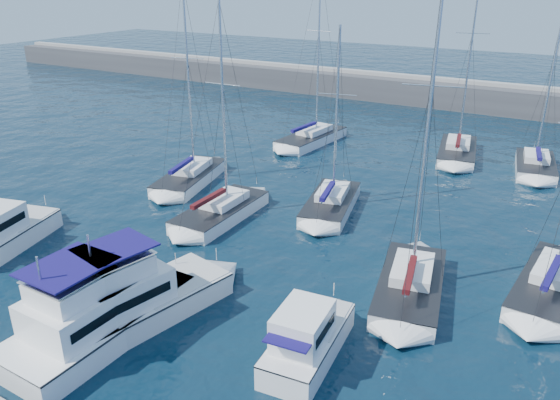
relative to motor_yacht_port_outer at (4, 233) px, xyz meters
The scene contains 14 objects.
ground 14.13m from the motor_yacht_port_outer, ahead, with size 220.00×220.00×0.00m, color black.
breakwater 55.10m from the motor_yacht_port_outer, 75.24° to the left, with size 160.00×6.00×4.45m.
motor_yacht_port_outer is the anchor object (origin of this frame).
motor_yacht_port_inner 12.41m from the motor_yacht_port_outer, 17.01° to the right, with size 3.98×9.44×4.69m.
motor_yacht_stbd_inner 12.55m from the motor_yacht_port_outer, ahead, with size 5.16×9.08×4.69m.
motor_yacht_stbd_outer 20.91m from the motor_yacht_port_outer, ahead, with size 2.97×6.13×3.20m.
sailboat_mid_a 14.85m from the motor_yacht_port_outer, 79.46° to the left, with size 4.84×8.67×15.65m.
sailboat_mid_b 13.57m from the motor_yacht_port_outer, 48.83° to the left, with size 3.19×7.93×14.58m.
sailboat_mid_c 21.32m from the motor_yacht_port_outer, 45.77° to the left, with size 4.56×8.05×12.99m.
sailboat_mid_d 24.34m from the motor_yacht_port_outer, 17.53° to the left, with size 4.68×8.39×17.43m.
sailboat_mid_e 31.66m from the motor_yacht_port_outer, 20.60° to the left, with size 3.80×8.62×14.19m.
sailboat_back_a 30.13m from the motor_yacht_port_outer, 78.43° to the left, with size 3.94×9.04×17.18m.
sailboat_back_b 37.83m from the motor_yacht_port_outer, 58.70° to the left, with size 4.67×8.89×17.55m.
sailboat_back_c 41.11m from the motor_yacht_port_outer, 50.07° to the left, with size 4.12×7.57×14.81m.
Camera 1 is at (15.66, -18.70, 15.62)m, focal length 35.00 mm.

